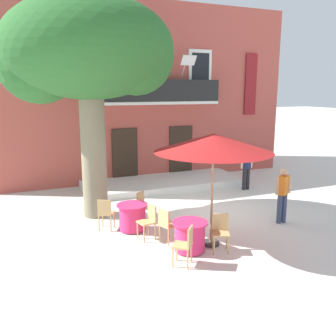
{
  "coord_description": "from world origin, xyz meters",
  "views": [
    {
      "loc": [
        -5.51,
        -9.84,
        3.87
      ],
      "look_at": [
        -0.85,
        1.3,
        1.3
      ],
      "focal_mm": 39.24,
      "sensor_mm": 36.0,
      "label": 1
    }
  ],
  "objects_px": {
    "cafe_chair_middle_1": "(185,243)",
    "plane_tree": "(87,53)",
    "cafe_chair_near_tree_2": "(149,219)",
    "cafe_table_middle": "(190,236)",
    "pedestrian_near_entrance": "(247,167)",
    "cafe_table_near_tree": "(132,217)",
    "cafe_umbrella": "(213,143)",
    "pedestrian_mid_plaza": "(283,192)",
    "cafe_chair_near_tree_1": "(106,212)",
    "cafe_chair_middle_2": "(221,230)",
    "cafe_chair_middle_0": "(167,223)",
    "cafe_chair_near_tree_0": "(144,205)"
  },
  "relations": [
    {
      "from": "cafe_chair_near_tree_1",
      "to": "cafe_chair_near_tree_2",
      "type": "xyz_separation_m",
      "value": [
        0.91,
        -1.03,
        0.0
      ]
    },
    {
      "from": "cafe_chair_near_tree_2",
      "to": "pedestrian_near_entrance",
      "type": "height_order",
      "value": "pedestrian_near_entrance"
    },
    {
      "from": "cafe_chair_near_tree_0",
      "to": "cafe_umbrella",
      "type": "bearing_deg",
      "value": -65.52
    },
    {
      "from": "cafe_chair_middle_2",
      "to": "pedestrian_near_entrance",
      "type": "relative_size",
      "value": 0.55
    },
    {
      "from": "cafe_chair_near_tree_0",
      "to": "pedestrian_mid_plaza",
      "type": "relative_size",
      "value": 0.55
    },
    {
      "from": "plane_tree",
      "to": "cafe_umbrella",
      "type": "xyz_separation_m",
      "value": [
        2.3,
        -3.43,
        -2.29
      ]
    },
    {
      "from": "cafe_chair_middle_1",
      "to": "cafe_chair_middle_2",
      "type": "bearing_deg",
      "value": 18.67
    },
    {
      "from": "plane_tree",
      "to": "cafe_table_near_tree",
      "type": "xyz_separation_m",
      "value": [
        0.75,
        -1.71,
        -4.51
      ]
    },
    {
      "from": "cafe_chair_middle_0",
      "to": "cafe_chair_middle_1",
      "type": "relative_size",
      "value": 1.0
    },
    {
      "from": "cafe_chair_near_tree_2",
      "to": "cafe_chair_middle_2",
      "type": "distance_m",
      "value": 1.94
    },
    {
      "from": "cafe_chair_near_tree_1",
      "to": "cafe_chair_middle_2",
      "type": "relative_size",
      "value": 1.0
    },
    {
      "from": "cafe_table_near_tree",
      "to": "cafe_umbrella",
      "type": "relative_size",
      "value": 0.3
    },
    {
      "from": "cafe_chair_near_tree_2",
      "to": "cafe_chair_middle_2",
      "type": "height_order",
      "value": "same"
    },
    {
      "from": "pedestrian_mid_plaza",
      "to": "cafe_table_near_tree",
      "type": "bearing_deg",
      "value": 165.14
    },
    {
      "from": "cafe_table_near_tree",
      "to": "cafe_chair_near_tree_2",
      "type": "height_order",
      "value": "cafe_chair_near_tree_2"
    },
    {
      "from": "cafe_chair_near_tree_0",
      "to": "pedestrian_near_entrance",
      "type": "bearing_deg",
      "value": 20.92
    },
    {
      "from": "cafe_chair_near_tree_0",
      "to": "cafe_chair_middle_0",
      "type": "relative_size",
      "value": 1.0
    },
    {
      "from": "cafe_chair_near_tree_0",
      "to": "cafe_chair_middle_1",
      "type": "xyz_separation_m",
      "value": [
        -0.06,
        -3.03,
        0.0
      ]
    },
    {
      "from": "cafe_chair_middle_2",
      "to": "cafe_umbrella",
      "type": "xyz_separation_m",
      "value": [
        -0.05,
        0.39,
        2.08
      ]
    },
    {
      "from": "plane_tree",
      "to": "cafe_table_middle",
      "type": "xyz_separation_m",
      "value": [
        1.64,
        -3.57,
        -4.51
      ]
    },
    {
      "from": "cafe_chair_middle_1",
      "to": "cafe_chair_middle_2",
      "type": "xyz_separation_m",
      "value": [
        1.13,
        0.38,
        0.0
      ]
    },
    {
      "from": "plane_tree",
      "to": "cafe_chair_near_tree_1",
      "type": "bearing_deg",
      "value": -87.2
    },
    {
      "from": "cafe_umbrella",
      "to": "pedestrian_mid_plaza",
      "type": "relative_size",
      "value": 1.74
    },
    {
      "from": "cafe_chair_near_tree_1",
      "to": "cafe_chair_middle_2",
      "type": "distance_m",
      "value": 3.32
    },
    {
      "from": "cafe_umbrella",
      "to": "pedestrian_near_entrance",
      "type": "distance_m",
      "value": 5.93
    },
    {
      "from": "plane_tree",
      "to": "cafe_chair_middle_0",
      "type": "distance_m",
      "value": 5.4
    },
    {
      "from": "plane_tree",
      "to": "pedestrian_mid_plaza",
      "type": "relative_size",
      "value": 3.93
    },
    {
      "from": "cafe_table_near_tree",
      "to": "cafe_chair_near_tree_0",
      "type": "height_order",
      "value": "cafe_chair_near_tree_0"
    },
    {
      "from": "cafe_table_near_tree",
      "to": "cafe_chair_near_tree_0",
      "type": "distance_m",
      "value": 0.77
    },
    {
      "from": "cafe_table_near_tree",
      "to": "cafe_table_middle",
      "type": "xyz_separation_m",
      "value": [
        0.88,
        -1.85,
        0.0
      ]
    },
    {
      "from": "cafe_chair_near_tree_1",
      "to": "cafe_chair_middle_0",
      "type": "bearing_deg",
      "value": -50.36
    },
    {
      "from": "pedestrian_mid_plaza",
      "to": "cafe_chair_near_tree_1",
      "type": "bearing_deg",
      "value": 163.73
    },
    {
      "from": "cafe_chair_middle_1",
      "to": "plane_tree",
      "type": "bearing_deg",
      "value": 106.18
    },
    {
      "from": "cafe_table_middle",
      "to": "pedestrian_near_entrance",
      "type": "relative_size",
      "value": 0.53
    },
    {
      "from": "cafe_table_middle",
      "to": "cafe_chair_middle_0",
      "type": "xyz_separation_m",
      "value": [
        -0.33,
        0.68,
        0.14
      ]
    },
    {
      "from": "cafe_table_near_tree",
      "to": "cafe_chair_middle_1",
      "type": "height_order",
      "value": "cafe_chair_middle_1"
    },
    {
      "from": "cafe_table_near_tree",
      "to": "cafe_chair_middle_1",
      "type": "distance_m",
      "value": 2.53
    },
    {
      "from": "plane_tree",
      "to": "cafe_table_middle",
      "type": "height_order",
      "value": "plane_tree"
    },
    {
      "from": "cafe_chair_near_tree_0",
      "to": "cafe_chair_middle_2",
      "type": "relative_size",
      "value": 1.0
    },
    {
      "from": "pedestrian_near_entrance",
      "to": "cafe_chair_near_tree_2",
      "type": "bearing_deg",
      "value": -148.89
    },
    {
      "from": "cafe_chair_middle_1",
      "to": "pedestrian_near_entrance",
      "type": "bearing_deg",
      "value": 44.61
    },
    {
      "from": "cafe_chair_middle_1",
      "to": "cafe_chair_near_tree_2",
      "type": "bearing_deg",
      "value": 97.71
    },
    {
      "from": "cafe_umbrella",
      "to": "cafe_chair_middle_1",
      "type": "bearing_deg",
      "value": -144.64
    },
    {
      "from": "cafe_chair_near_tree_2",
      "to": "cafe_umbrella",
      "type": "xyz_separation_m",
      "value": [
        1.32,
        -0.99,
        2.08
      ]
    },
    {
      "from": "plane_tree",
      "to": "cafe_chair_middle_1",
      "type": "height_order",
      "value": "plane_tree"
    },
    {
      "from": "cafe_chair_near_tree_1",
      "to": "cafe_umbrella",
      "type": "xyz_separation_m",
      "value": [
        2.23,
        -2.03,
        2.08
      ]
    },
    {
      "from": "cafe_table_near_tree",
      "to": "cafe_chair_near_tree_2",
      "type": "relative_size",
      "value": 0.95
    },
    {
      "from": "plane_tree",
      "to": "cafe_chair_middle_0",
      "type": "relative_size",
      "value": 7.2
    },
    {
      "from": "cafe_chair_near_tree_1",
      "to": "cafe_umbrella",
      "type": "relative_size",
      "value": 0.31
    },
    {
      "from": "cafe_table_middle",
      "to": "cafe_chair_middle_0",
      "type": "distance_m",
      "value": 0.77
    }
  ]
}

